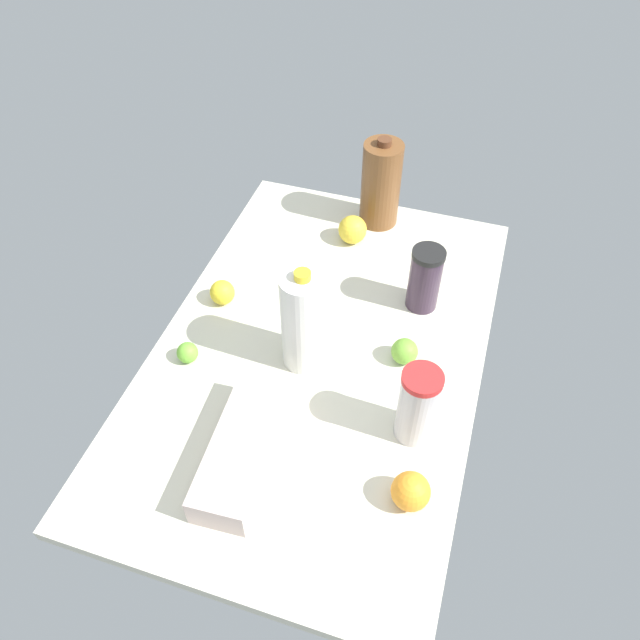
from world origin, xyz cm
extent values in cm
cube|color=beige|center=(0.00, 0.00, 1.50)|extent=(120.00, 76.00, 3.00)
cylinder|color=white|center=(-3.98, 2.49, 15.91)|extent=(10.18, 10.18, 25.82)
cylinder|color=yellow|center=(-3.98, 2.49, 29.72)|extent=(3.56, 3.56, 1.80)
cylinder|color=brown|center=(51.72, -1.24, 15.40)|extent=(10.94, 10.94, 24.81)
cylinder|color=#59331E|center=(51.72, -1.24, 28.71)|extent=(3.83, 3.83, 1.80)
cylinder|color=#382739|center=(21.90, -19.96, 11.05)|extent=(7.91, 7.91, 16.10)
cylinder|color=black|center=(21.90, -19.96, 19.80)|extent=(8.15, 8.15, 1.40)
cylinder|color=silver|center=(-16.09, -25.85, 11.93)|extent=(8.11, 8.11, 17.86)
cylinder|color=red|center=(-16.09, -25.85, 21.56)|extent=(8.35, 8.35, 1.40)
cube|color=beige|center=(-33.03, 5.89, 6.70)|extent=(32.56, 13.31, 7.39)
sphere|color=orange|center=(-31.93, -28.46, 6.88)|extent=(7.75, 7.75, 7.75)
sphere|color=#6BB535|center=(-12.59, 28.33, 5.51)|extent=(5.01, 5.01, 5.01)
sphere|color=yellow|center=(7.53, 28.30, 6.16)|extent=(6.33, 6.33, 6.33)
sphere|color=yellow|center=(40.52, 3.45, 6.97)|extent=(7.93, 7.93, 7.93)
sphere|color=#6EAB36|center=(2.58, -19.73, 6.12)|extent=(6.25, 6.25, 6.25)
camera|label=1|loc=(-91.24, -29.09, 117.12)|focal=35.00mm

